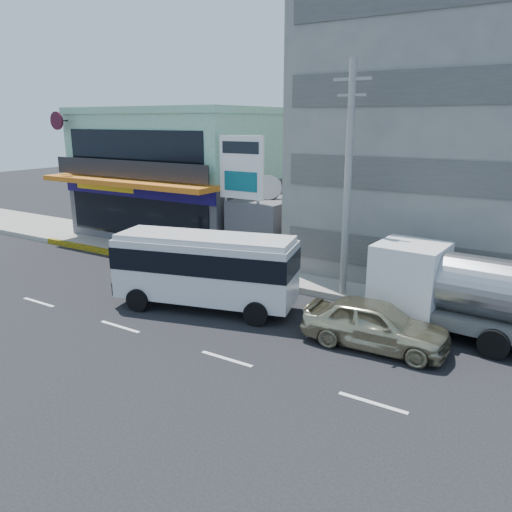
{
  "coord_description": "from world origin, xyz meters",
  "views": [
    {
      "loc": [
        13.81,
        -12.2,
        7.64
      ],
      "look_at": [
        3.22,
        4.66,
        2.2
      ],
      "focal_mm": 35.0,
      "sensor_mm": 36.0,
      "label": 1
    }
  ],
  "objects": [
    {
      "name": "ground",
      "position": [
        0.0,
        0.0,
        0.0
      ],
      "size": [
        120.0,
        120.0,
        0.0
      ],
      "primitive_type": "plane",
      "color": "black",
      "rests_on": "ground"
    },
    {
      "name": "sidewalk",
      "position": [
        5.0,
        9.5,
        0.15
      ],
      "size": [
        70.0,
        5.0,
        0.3
      ],
      "primitive_type": "cube",
      "color": "gray",
      "rests_on": "ground"
    },
    {
      "name": "minibus",
      "position": [
        1.57,
        3.36,
        1.87
      ],
      "size": [
        7.85,
        4.23,
        3.13
      ],
      "color": "silver",
      "rests_on": "ground"
    },
    {
      "name": "gap_structure",
      "position": [
        0.0,
        12.0,
        1.75
      ],
      "size": [
        3.0,
        6.0,
        3.5
      ],
      "primitive_type": "cube",
      "color": "#3F3F44",
      "rests_on": "ground"
    },
    {
      "name": "shop_building",
      "position": [
        -8.0,
        13.95,
        4.0
      ],
      "size": [
        12.4,
        11.7,
        8.0
      ],
      "color": "#3F3F44",
      "rests_on": "ground"
    },
    {
      "name": "sedan",
      "position": [
        8.81,
        3.49,
        0.85
      ],
      "size": [
        5.1,
        2.25,
        1.71
      ],
      "primitive_type": "imported",
      "rotation": [
        0.0,
        0.0,
        1.62
      ],
      "color": "tan",
      "rests_on": "ground"
    },
    {
      "name": "utility_pole_near",
      "position": [
        6.0,
        7.4,
        5.15
      ],
      "size": [
        1.6,
        0.3,
        10.0
      ],
      "color": "#999993",
      "rests_on": "ground"
    },
    {
      "name": "billboard",
      "position": [
        -0.5,
        9.2,
        4.93
      ],
      "size": [
        2.6,
        0.18,
        6.9
      ],
      "color": "gray",
      "rests_on": "ground"
    },
    {
      "name": "motorcycle_rider",
      "position": [
        -4.85,
        6.7,
        0.66
      ],
      "size": [
        1.62,
        0.79,
        1.99
      ],
      "color": "#521B0B",
      "rests_on": "ground"
    },
    {
      "name": "tanker_truck",
      "position": [
        11.65,
        5.96,
        1.71
      ],
      "size": [
        8.23,
        3.06,
        3.19
      ],
      "color": "white",
      "rests_on": "ground"
    },
    {
      "name": "concrete_building",
      "position": [
        10.0,
        15.0,
        7.0
      ],
      "size": [
        16.0,
        12.0,
        14.0
      ],
      "primitive_type": "cube",
      "color": "gray",
      "rests_on": "ground"
    },
    {
      "name": "satellite_dish",
      "position": [
        0.0,
        11.0,
        3.58
      ],
      "size": [
        1.5,
        1.5,
        0.15
      ],
      "primitive_type": "cylinder",
      "color": "slate",
      "rests_on": "gap_structure"
    }
  ]
}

